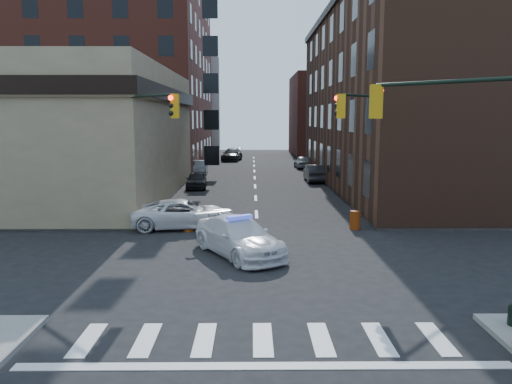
{
  "coord_description": "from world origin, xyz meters",
  "views": [
    {
      "loc": [
        -0.28,
        -18.92,
        5.65
      ],
      "look_at": [
        -0.08,
        4.2,
        2.2
      ],
      "focal_mm": 35.0,
      "sensor_mm": 36.0,
      "label": 1
    }
  ],
  "objects_px": {
    "barrel_bank": "(188,222)",
    "parked_car_enear": "(315,173)",
    "pedestrian_a": "(116,200)",
    "pedestrian_b": "(91,211)",
    "pickup": "(183,214)",
    "barricade_nw_a": "(132,217)",
    "parked_car_wnear": "(196,180)",
    "police_car": "(239,237)",
    "parked_car_wfar": "(200,167)",
    "barrel_road": "(355,220)"
  },
  "relations": [
    {
      "from": "barrel_bank",
      "to": "parked_car_enear",
      "type": "bearing_deg",
      "value": 65.76
    },
    {
      "from": "pedestrian_a",
      "to": "pedestrian_b",
      "type": "xyz_separation_m",
      "value": [
        -0.46,
        -2.95,
        -0.08
      ]
    },
    {
      "from": "pickup",
      "to": "barricade_nw_a",
      "type": "height_order",
      "value": "pickup"
    },
    {
      "from": "parked_car_wnear",
      "to": "pedestrian_a",
      "type": "height_order",
      "value": "pedestrian_a"
    },
    {
      "from": "parked_car_enear",
      "to": "parked_car_wnear",
      "type": "bearing_deg",
      "value": 21.58
    },
    {
      "from": "parked_car_enear",
      "to": "pedestrian_a",
      "type": "bearing_deg",
      "value": 50.09
    },
    {
      "from": "pickup",
      "to": "parked_car_wnear",
      "type": "xyz_separation_m",
      "value": [
        -0.94,
        14.7,
        -0.05
      ]
    },
    {
      "from": "barricade_nw_a",
      "to": "parked_car_wnear",
      "type": "bearing_deg",
      "value": 94.25
    },
    {
      "from": "police_car",
      "to": "barricade_nw_a",
      "type": "relative_size",
      "value": 4.86
    },
    {
      "from": "parked_car_enear",
      "to": "barrel_bank",
      "type": "relative_size",
      "value": 4.92
    },
    {
      "from": "pedestrian_b",
      "to": "pickup",
      "type": "bearing_deg",
      "value": 16.5
    },
    {
      "from": "parked_car_wfar",
      "to": "pedestrian_b",
      "type": "distance_m",
      "value": 25.44
    },
    {
      "from": "police_car",
      "to": "parked_car_wnear",
      "type": "bearing_deg",
      "value": 71.27
    },
    {
      "from": "barrel_road",
      "to": "pedestrian_a",
      "type": "bearing_deg",
      "value": 167.2
    },
    {
      "from": "pickup",
      "to": "parked_car_wnear",
      "type": "height_order",
      "value": "pickup"
    },
    {
      "from": "police_car",
      "to": "pedestrian_a",
      "type": "relative_size",
      "value": 2.89
    },
    {
      "from": "parked_car_enear",
      "to": "barrel_road",
      "type": "relative_size",
      "value": 4.87
    },
    {
      "from": "pickup",
      "to": "barrel_road",
      "type": "relative_size",
      "value": 5.54
    },
    {
      "from": "pickup",
      "to": "barrel_bank",
      "type": "distance_m",
      "value": 0.9
    },
    {
      "from": "parked_car_wnear",
      "to": "barrel_road",
      "type": "relative_size",
      "value": 4.2
    },
    {
      "from": "parked_car_wnear",
      "to": "parked_car_enear",
      "type": "distance_m",
      "value": 10.92
    },
    {
      "from": "parked_car_wfar",
      "to": "barrel_road",
      "type": "bearing_deg",
      "value": -70.12
    },
    {
      "from": "parked_car_wnear",
      "to": "barrel_bank",
      "type": "distance_m",
      "value": 15.55
    },
    {
      "from": "parked_car_wnear",
      "to": "police_car",
      "type": "bearing_deg",
      "value": -82.7
    },
    {
      "from": "pickup",
      "to": "parked_car_enear",
      "type": "relative_size",
      "value": 1.14
    },
    {
      "from": "pickup",
      "to": "barrel_road",
      "type": "distance_m",
      "value": 8.83
    },
    {
      "from": "police_car",
      "to": "barricade_nw_a",
      "type": "xyz_separation_m",
      "value": [
        -5.69,
        5.37,
        -0.21
      ]
    },
    {
      "from": "parked_car_wfar",
      "to": "pedestrian_a",
      "type": "height_order",
      "value": "pedestrian_a"
    },
    {
      "from": "barrel_bank",
      "to": "parked_car_wnear",
      "type": "bearing_deg",
      "value": 94.77
    },
    {
      "from": "barrel_bank",
      "to": "barricade_nw_a",
      "type": "xyz_separation_m",
      "value": [
        -3.03,
        1.0,
        0.09
      ]
    },
    {
      "from": "pickup",
      "to": "parked_car_wnear",
      "type": "distance_m",
      "value": 14.73
    },
    {
      "from": "parked_car_wnear",
      "to": "pickup",
      "type": "bearing_deg",
      "value": -90.26
    },
    {
      "from": "barricade_nw_a",
      "to": "pickup",
      "type": "bearing_deg",
      "value": 6.63
    },
    {
      "from": "pedestrian_a",
      "to": "parked_car_wfar",
      "type": "bearing_deg",
      "value": 107.13
    },
    {
      "from": "pedestrian_a",
      "to": "pedestrian_b",
      "type": "height_order",
      "value": "pedestrian_a"
    },
    {
      "from": "barrel_bank",
      "to": "parked_car_wfar",
      "type": "bearing_deg",
      "value": 94.53
    },
    {
      "from": "police_car",
      "to": "barrel_road",
      "type": "xyz_separation_m",
      "value": [
        5.81,
        4.77,
        -0.29
      ]
    },
    {
      "from": "pedestrian_b",
      "to": "barricade_nw_a",
      "type": "relative_size",
      "value": 1.52
    },
    {
      "from": "parked_car_wfar",
      "to": "pedestrian_b",
      "type": "relative_size",
      "value": 2.5
    },
    {
      "from": "barrel_bank",
      "to": "barricade_nw_a",
      "type": "relative_size",
      "value": 0.87
    },
    {
      "from": "pedestrian_b",
      "to": "barrel_bank",
      "type": "relative_size",
      "value": 1.76
    },
    {
      "from": "parked_car_wfar",
      "to": "barrel_bank",
      "type": "distance_m",
      "value": 25.74
    },
    {
      "from": "pickup",
      "to": "parked_car_wfar",
      "type": "relative_size",
      "value": 1.27
    },
    {
      "from": "parked_car_enear",
      "to": "barrel_bank",
      "type": "height_order",
      "value": "parked_car_enear"
    },
    {
      "from": "parked_car_wfar",
      "to": "pedestrian_a",
      "type": "distance_m",
      "value": 22.45
    },
    {
      "from": "police_car",
      "to": "pedestrian_b",
      "type": "distance_m",
      "value": 9.0
    },
    {
      "from": "pickup",
      "to": "parked_car_enear",
      "type": "bearing_deg",
      "value": -32.85
    },
    {
      "from": "pedestrian_a",
      "to": "pedestrian_b",
      "type": "distance_m",
      "value": 2.99
    },
    {
      "from": "police_car",
      "to": "pickup",
      "type": "relative_size",
      "value": 1.0
    },
    {
      "from": "pedestrian_a",
      "to": "barrel_bank",
      "type": "bearing_deg",
      "value": -13.08
    }
  ]
}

